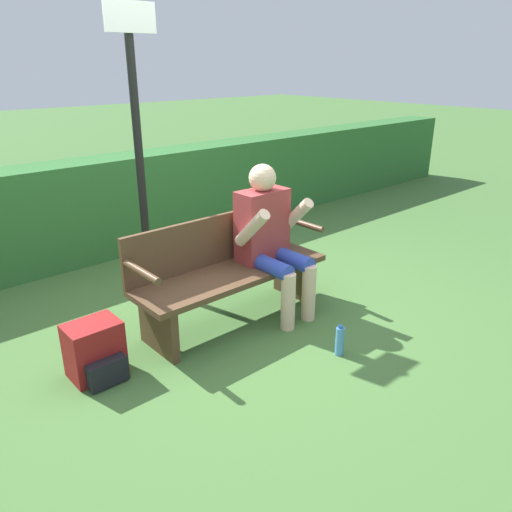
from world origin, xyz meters
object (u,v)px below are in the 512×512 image
object	(u,v)px
park_bench	(228,270)
backpack	(96,352)
person_seated	(270,234)
water_bottle	(340,341)
signpost	(138,135)

from	to	relation	value
park_bench	backpack	world-z (taller)	park_bench
park_bench	person_seated	world-z (taller)	person_seated
park_bench	water_bottle	size ratio (longest dim) A/B	6.89
backpack	water_bottle	xyz separation A→B (m)	(1.39, -0.90, -0.07)
park_bench	person_seated	distance (m)	0.44
backpack	water_bottle	bearing A→B (deg)	-32.88
park_bench	signpost	distance (m)	1.33
park_bench	water_bottle	bearing A→B (deg)	-75.36
person_seated	backpack	xyz separation A→B (m)	(-1.49, 0.06, -0.48)
person_seated	signpost	world-z (taller)	signpost
signpost	person_seated	bearing A→B (deg)	-62.32
person_seated	water_bottle	xyz separation A→B (m)	(-0.10, -0.84, -0.55)
person_seated	water_bottle	distance (m)	1.01
park_bench	signpost	xyz separation A→B (m)	(-0.19, 0.91, 0.95)
backpack	signpost	distance (m)	1.80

